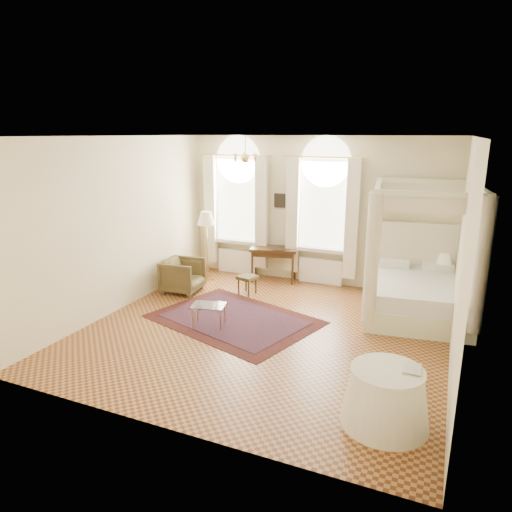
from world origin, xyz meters
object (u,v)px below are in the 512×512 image
at_px(canopy_bed, 417,287).
at_px(armchair, 183,276).
at_px(nightstand, 437,289).
at_px(stool, 247,279).
at_px(side_table, 386,397).
at_px(writing_desk, 274,253).
at_px(coffee_table, 209,307).
at_px(floor_lamp, 206,222).

relative_size(canopy_bed, armchair, 3.12).
relative_size(nightstand, stool, 1.33).
bearing_deg(side_table, writing_desk, 124.87).
xyz_separation_m(canopy_bed, writing_desk, (-3.23, 0.90, 0.12)).
xyz_separation_m(writing_desk, armchair, (-1.53, -1.50, -0.32)).
xyz_separation_m(nightstand, coffee_table, (-3.69, -2.89, 0.08)).
bearing_deg(nightstand, stool, -163.85).
bearing_deg(coffee_table, writing_desk, 87.57).
xyz_separation_m(armchair, floor_lamp, (0.05, 0.99, 1.01)).
relative_size(stool, side_table, 0.40).
distance_m(floor_lamp, side_table, 6.26).
xyz_separation_m(floor_lamp, side_table, (4.66, -4.06, -1.03)).
relative_size(writing_desk, armchair, 1.44).
distance_m(writing_desk, coffee_table, 2.91).
height_order(nightstand, side_table, side_table).
relative_size(canopy_bed, nightstand, 4.48).
bearing_deg(canopy_bed, side_table, -90.85).
bearing_deg(armchair, side_table, -128.10).
height_order(writing_desk, side_table, writing_desk).
bearing_deg(writing_desk, nightstand, 0.11).
bearing_deg(canopy_bed, nightstand, 69.71).
xyz_separation_m(nightstand, side_table, (-0.39, -4.57, 0.07)).
bearing_deg(nightstand, side_table, -94.88).
height_order(nightstand, coffee_table, nightstand).
bearing_deg(stool, writing_desk, 80.26).
bearing_deg(armchair, canopy_bed, -87.89).
height_order(canopy_bed, writing_desk, canopy_bed).
height_order(stool, armchair, armchair).
bearing_deg(writing_desk, coffee_table, -92.43).
relative_size(nightstand, armchair, 0.70).
xyz_separation_m(writing_desk, floor_lamp, (-1.48, -0.50, 0.70)).
relative_size(nightstand, floor_lamp, 0.35).
relative_size(stool, floor_lamp, 0.26).
relative_size(coffee_table, side_table, 0.64).
bearing_deg(canopy_bed, armchair, -172.86).
distance_m(coffee_table, floor_lamp, 2.93).
bearing_deg(floor_lamp, side_table, -41.09).
relative_size(armchair, coffee_table, 1.20).
bearing_deg(coffee_table, floor_lamp, 119.60).
distance_m(armchair, side_table, 5.62).
height_order(armchair, floor_lamp, floor_lamp).
distance_m(writing_desk, floor_lamp, 1.71).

